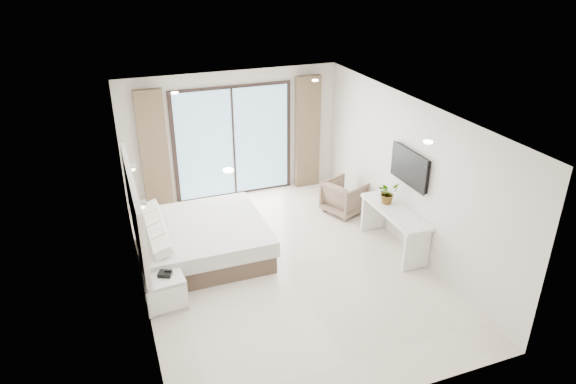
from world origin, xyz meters
The scene contains 8 objects.
ground centered at (0.00, 0.00, 0.00)m, with size 6.20×6.20×0.00m, color beige.
room_shell centered at (-0.20, 0.83, 1.58)m, with size 4.62×6.22×2.72m.
bed centered at (-1.23, 0.83, 0.32)m, with size 2.16×2.06×0.74m.
nightstand centered at (-2.02, -0.40, 0.26)m, with size 0.59×0.50×0.51m.
phone centered at (-1.99, -0.35, 0.55)m, with size 0.19×0.15×0.06m, color black.
console_desk centered at (2.04, -0.13, 0.56)m, with size 0.51×1.62×0.77m.
plant centered at (2.04, 0.17, 0.93)m, with size 0.36×0.40×0.31m, color #33662D.
armchair centered at (1.85, 1.44, 0.37)m, with size 0.73×0.68×0.75m, color #937860.
Camera 1 is at (-2.52, -6.91, 4.89)m, focal length 32.00 mm.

